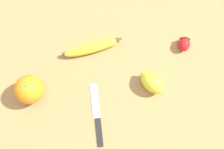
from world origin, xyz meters
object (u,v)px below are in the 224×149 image
(paring_knife, at_px, (96,117))
(lemon, at_px, (152,82))
(orange, at_px, (29,89))
(banana, at_px, (93,47))
(strawberry, at_px, (184,43))

(paring_knife, bearing_deg, lemon, 23.78)
(orange, bearing_deg, banana, 138.48)
(orange, height_order, strawberry, orange)
(strawberry, bearing_deg, lemon, 151.56)
(banana, height_order, orange, orange)
(orange, relative_size, strawberry, 1.71)
(banana, distance_m, strawberry, 0.30)
(banana, relative_size, paring_knife, 1.02)
(lemon, distance_m, paring_knife, 0.20)
(banana, distance_m, lemon, 0.22)
(strawberry, height_order, paring_knife, strawberry)
(paring_knife, bearing_deg, strawberry, 33.05)
(strawberry, bearing_deg, orange, 119.54)
(orange, height_order, lemon, orange)
(lemon, xyz_separation_m, paring_knife, (0.13, -0.15, -0.03))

